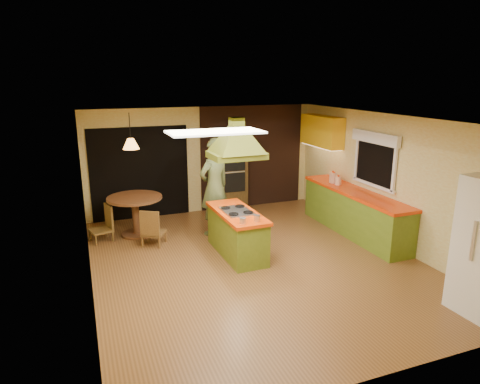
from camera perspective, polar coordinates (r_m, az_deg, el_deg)
name	(u,v)px	position (r m, az deg, el deg)	size (l,w,h in m)	color
ground	(256,262)	(7.67, 2.14, -9.28)	(6.50, 6.50, 0.00)	brown
room_walls	(257,194)	(7.25, 2.24, -0.24)	(5.50, 6.50, 6.50)	beige
ceiling_plane	(257,119)	(7.02, 2.34, 9.65)	(6.50, 6.50, 0.00)	silver
brick_panel	(252,157)	(10.62, 1.63, 4.72)	(2.64, 0.03, 2.50)	#381E14
nook_opening	(140,173)	(9.96, -13.18, 2.45)	(2.20, 0.03, 2.10)	black
right_counter	(354,212)	(9.15, 14.96, -2.61)	(0.62, 3.05, 0.92)	olive
upper_cabinets	(322,131)	(10.21, 10.84, 8.00)	(0.34, 1.40, 0.70)	yellow
window_right	(375,150)	(8.84, 17.59, 5.33)	(0.12, 1.35, 1.06)	black
fluor_panel	(215,132)	(5.52, -3.33, 7.99)	(1.20, 0.60, 0.03)	white
kitchen_island	(237,232)	(7.84, -0.42, -5.42)	(0.69, 1.65, 0.84)	olive
range_hood	(237,132)	(7.39, -0.45, 8.03)	(0.94, 0.69, 0.78)	#646E1B
man	(214,187)	(8.70, -3.43, 0.70)	(0.73, 0.48, 2.01)	#4A562D
wall_oven	(231,172)	(10.18, -1.26, 2.75)	(0.69, 0.64, 1.97)	#4E3819
dining_table	(135,208)	(8.97, -13.80, -2.10)	(1.10, 1.10, 0.82)	brown
chair_left	(100,224)	(8.89, -18.11, -4.06)	(0.40, 0.40, 0.72)	brown
chair_near	(154,227)	(8.45, -11.45, -4.55)	(0.40, 0.40, 0.73)	brown
pendant_lamp	(131,144)	(8.68, -14.34, 6.25)	(0.32, 0.32, 0.21)	#FF9E3F
canister_large	(333,178)	(9.59, 12.25, 1.90)	(0.15, 0.15, 0.22)	beige
canister_medium	(334,178)	(9.56, 12.39, 1.80)	(0.15, 0.15, 0.21)	beige
canister_small	(338,181)	(9.42, 12.96, 1.48)	(0.13, 0.13, 0.18)	#F9E5C8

